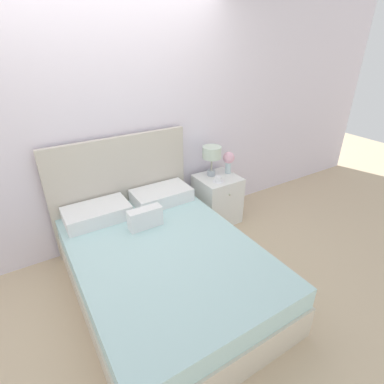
{
  "coord_description": "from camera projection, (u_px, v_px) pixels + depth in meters",
  "views": [
    {
      "loc": [
        -0.87,
        -2.83,
        2.09
      ],
      "look_at": [
        0.55,
        -0.55,
        0.68
      ],
      "focal_mm": 28.0,
      "sensor_mm": 36.0,
      "label": 1
    }
  ],
  "objects": [
    {
      "name": "wall_back",
      "position": [
        112.0,
        125.0,
        2.95
      ],
      "size": [
        8.0,
        0.06,
        2.6
      ],
      "color": "white",
      "rests_on": "ground_plane"
    },
    {
      "name": "teacup",
      "position": [
        218.0,
        179.0,
        3.43
      ],
      "size": [
        0.12,
        0.12,
        0.07
      ],
      "color": "white",
      "rests_on": "nightstand"
    },
    {
      "name": "table_lamp",
      "position": [
        212.0,
        154.0,
        3.47
      ],
      "size": [
        0.22,
        0.22,
        0.36
      ],
      "color": "#A8B2BC",
      "rests_on": "nightstand"
    },
    {
      "name": "flower_vase",
      "position": [
        229.0,
        160.0,
        3.59
      ],
      "size": [
        0.14,
        0.14,
        0.27
      ],
      "color": "silver",
      "rests_on": "nightstand"
    },
    {
      "name": "ground_plane",
      "position": [
        128.0,
        236.0,
        3.5
      ],
      "size": [
        12.0,
        12.0,
        0.0
      ],
      "primitive_type": "plane",
      "color": "#CCB28E"
    },
    {
      "name": "nightstand",
      "position": [
        217.0,
        199.0,
        3.69
      ],
      "size": [
        0.48,
        0.48,
        0.59
      ],
      "color": "white",
      "rests_on": "ground_plane"
    },
    {
      "name": "bed",
      "position": [
        161.0,
        262.0,
        2.69
      ],
      "size": [
        1.48,
        1.99,
        1.2
      ],
      "color": "beige",
      "rests_on": "ground_plane"
    }
  ]
}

